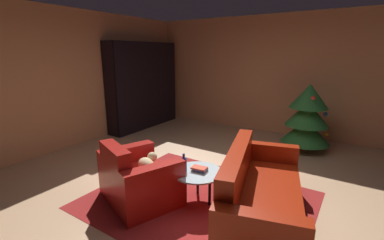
{
  "coord_description": "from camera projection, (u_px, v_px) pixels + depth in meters",
  "views": [
    {
      "loc": [
        1.68,
        -2.88,
        1.87
      ],
      "look_at": [
        -0.23,
        0.05,
        0.98
      ],
      "focal_mm": 24.77,
      "sensor_mm": 36.0,
      "label": 1
    }
  ],
  "objects": [
    {
      "name": "wall_left",
      "position": [
        60.0,
        80.0,
        5.06
      ],
      "size": [
        0.06,
        6.76,
        2.71
      ],
      "primitive_type": "cube",
      "color": "tan",
      "rests_on": "ground"
    },
    {
      "name": "couch_red",
      "position": [
        259.0,
        197.0,
        3.0
      ],
      "size": [
        1.27,
        2.04,
        0.83
      ],
      "color": "#951E09",
      "rests_on": "ground"
    },
    {
      "name": "bookshelf_unit",
      "position": [
        148.0,
        85.0,
        6.74
      ],
      "size": [
        0.39,
        2.11,
        2.12
      ],
      "color": "black",
      "rests_on": "ground"
    },
    {
      "name": "bottle_on_table",
      "position": [
        184.0,
        164.0,
        3.35
      ],
      "size": [
        0.08,
        0.08,
        0.23
      ],
      "color": "navy",
      "rests_on": "coffee_table"
    },
    {
      "name": "coffee_table",
      "position": [
        198.0,
        175.0,
        3.36
      ],
      "size": [
        0.65,
        0.65,
        0.41
      ],
      "color": "black",
      "rests_on": "ground"
    },
    {
      "name": "armchair_red",
      "position": [
        138.0,
        179.0,
        3.39
      ],
      "size": [
        1.19,
        1.07,
        0.8
      ],
      "color": "maroon",
      "rests_on": "ground"
    },
    {
      "name": "ground_plane",
      "position": [
        204.0,
        191.0,
        3.69
      ],
      "size": [
        7.97,
        7.97,
        0.0
      ],
      "primitive_type": "plane",
      "color": "tan"
    },
    {
      "name": "decorated_tree",
      "position": [
        307.0,
        117.0,
        5.09
      ],
      "size": [
        0.9,
        0.9,
        1.3
      ],
      "color": "brown",
      "rests_on": "ground"
    },
    {
      "name": "book_stack_on_table",
      "position": [
        200.0,
        169.0,
        3.35
      ],
      "size": [
        0.2,
        0.16,
        0.06
      ],
      "color": "gray",
      "rests_on": "coffee_table"
    },
    {
      "name": "wall_back",
      "position": [
        279.0,
        76.0,
        6.07
      ],
      "size": [
        6.52,
        0.06,
        2.71
      ],
      "primitive_type": "cube",
      "color": "tan",
      "rests_on": "ground"
    },
    {
      "name": "area_rug",
      "position": [
        199.0,
        200.0,
        3.45
      ],
      "size": [
        2.72,
        2.2,
        0.01
      ],
      "primitive_type": "cube",
      "color": "maroon",
      "rests_on": "ground"
    }
  ]
}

